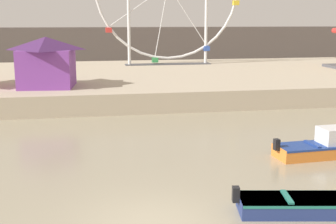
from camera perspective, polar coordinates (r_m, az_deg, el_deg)
name	(u,v)px	position (r m, az deg, el deg)	size (l,w,h in m)	color
quay_promenade	(107,81)	(36.31, -7.78, 3.97)	(110.00, 21.23, 1.24)	#B7A88E
distant_town_skyline	(97,44)	(60.98, -8.96, 8.53)	(140.00, 3.00, 4.40)	#564C47
motorboat_navy_blue	(330,205)	(13.90, 19.87, -11.01)	(4.87, 1.95, 1.10)	navy
carnival_booth_purple_stall	(47,61)	(29.31, -15.15, 6.27)	(3.86, 3.94, 3.14)	purple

